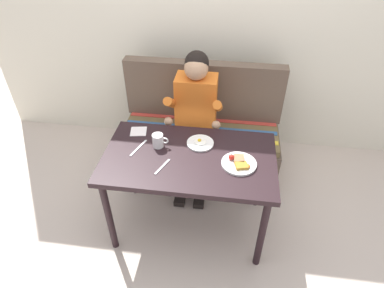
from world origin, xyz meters
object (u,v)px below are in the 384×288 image
at_px(plate_eggs, 200,143).
at_px(coffee_mug, 158,140).
at_px(table, 189,165).
at_px(knife, 138,148).
at_px(napkin, 139,131).
at_px(couch, 201,136).
at_px(person, 195,109).
at_px(plate_breakfast, 239,163).
at_px(fork, 162,167).

distance_m(plate_eggs, coffee_mug, 0.30).
distance_m(table, knife, 0.38).
distance_m(table, napkin, 0.49).
bearing_deg(coffee_mug, couch, 71.12).
relative_size(table, person, 0.99).
distance_m(coffee_mug, knife, 0.15).
height_order(plate_eggs, napkin, plate_eggs).
height_order(table, plate_breakfast, plate_breakfast).
relative_size(plate_breakfast, plate_eggs, 1.21).
xyz_separation_m(napkin, knife, (0.05, -0.19, -0.00)).
height_order(table, coffee_mug, coffee_mug).
bearing_deg(table, plate_breakfast, -6.92).
bearing_deg(couch, napkin, -128.42).
height_order(plate_breakfast, fork, plate_breakfast).
xyz_separation_m(table, plate_breakfast, (0.34, -0.04, 0.10)).
bearing_deg(fork, knife, 163.49).
distance_m(person, napkin, 0.53).
xyz_separation_m(plate_breakfast, fork, (-0.51, -0.09, -0.01)).
relative_size(plate_eggs, fork, 1.15).
relative_size(plate_breakfast, coffee_mug, 2.01).
xyz_separation_m(plate_breakfast, plate_eggs, (-0.28, 0.19, -0.00)).
xyz_separation_m(coffee_mug, fork, (0.07, -0.21, -0.05)).
relative_size(plate_breakfast, fork, 1.39).
height_order(table, couch, couch).
height_order(couch, knife, couch).
height_order(coffee_mug, fork, coffee_mug).
relative_size(person, plate_breakfast, 5.12).
distance_m(couch, fork, 1.00).
relative_size(plate_breakfast, napkin, 1.99).
bearing_deg(person, table, -86.73).
height_order(table, person, person).
height_order(table, knife, knife).
bearing_deg(plate_eggs, napkin, 169.99).
bearing_deg(napkin, coffee_mug, -38.43).
bearing_deg(person, couch, 79.09).
relative_size(couch, plate_breakfast, 6.08).
bearing_deg(couch, knife, -117.07).
xyz_separation_m(coffee_mug, knife, (-0.14, -0.04, -0.05)).
bearing_deg(plate_eggs, couch, 95.60).
distance_m(plate_eggs, napkin, 0.49).
height_order(person, napkin, person).
distance_m(table, couch, 0.83).
height_order(person, plate_eggs, person).
bearing_deg(table, napkin, 151.26).
xyz_separation_m(person, coffee_mug, (-0.20, -0.51, 0.04)).
relative_size(table, knife, 6.00).
bearing_deg(plate_eggs, table, -112.49).
bearing_deg(fork, person, 102.78).
bearing_deg(plate_eggs, person, 102.01).
relative_size(coffee_mug, fork, 0.69).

